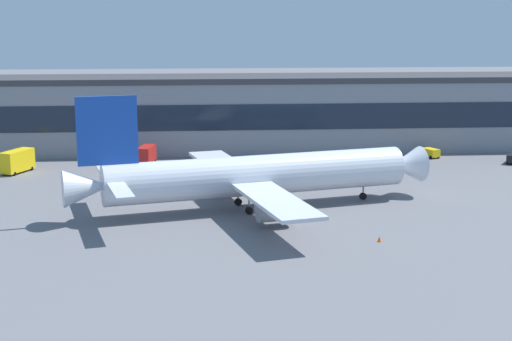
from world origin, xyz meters
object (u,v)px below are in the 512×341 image
(stair_truck, at_px, (146,154))
(traffic_cone_0, at_px, (379,239))
(catering_truck, at_px, (18,160))
(airliner, at_px, (252,176))
(baggage_tug, at_px, (431,152))

(stair_truck, xyz_separation_m, traffic_cone_0, (33.08, -53.20, -1.62))
(catering_truck, bearing_deg, airliner, -35.89)
(baggage_tug, relative_size, traffic_cone_0, 5.74)
(baggage_tug, bearing_deg, traffic_cone_0, -113.32)
(airliner, bearing_deg, traffic_cone_0, -49.77)
(airliner, bearing_deg, catering_truck, 144.11)
(airliner, distance_m, traffic_cone_0, 23.77)
(airliner, xyz_separation_m, stair_truck, (-18.04, 35.42, -3.14))
(baggage_tug, height_order, catering_truck, catering_truck)
(stair_truck, bearing_deg, traffic_cone_0, -58.13)
(stair_truck, distance_m, baggage_tug, 57.27)
(airliner, relative_size, stair_truck, 8.72)
(baggage_tug, height_order, traffic_cone_0, baggage_tug)
(airliner, relative_size, traffic_cone_0, 78.01)
(catering_truck, distance_m, traffic_cone_0, 73.65)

